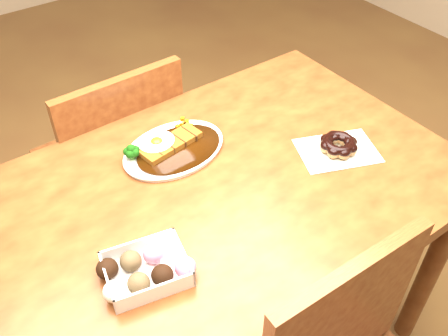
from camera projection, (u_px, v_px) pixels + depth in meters
table at (223, 213)px, 1.30m from camera, size 1.20×0.80×0.75m
chair_far at (116, 162)px, 1.70m from camera, size 0.43×0.43×0.87m
katsu_curry_plate at (172, 147)px, 1.32m from camera, size 0.30×0.23×0.06m
donut_box at (145, 270)px, 1.01m from camera, size 0.20×0.16×0.05m
pon_de_ring at (338, 145)px, 1.31m from camera, size 0.24×0.21×0.04m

